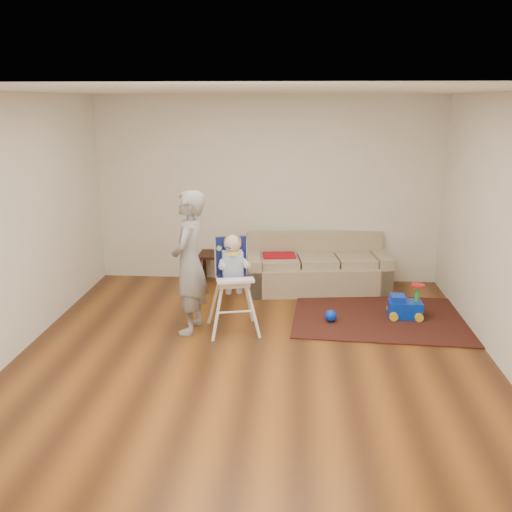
# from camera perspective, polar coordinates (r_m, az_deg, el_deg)

# --- Properties ---
(ground) EXTENTS (5.50, 5.50, 0.00)m
(ground) POSITION_cam_1_polar(r_m,az_deg,el_deg) (6.08, -0.27, -10.13)
(ground) COLOR #452510
(ground) RESTS_ON ground
(room_envelope) EXTENTS (5.04, 5.52, 2.72)m
(room_envelope) POSITION_cam_1_polar(r_m,az_deg,el_deg) (6.06, 0.08, 8.32)
(room_envelope) COLOR silver
(room_envelope) RESTS_ON ground
(sofa) EXTENTS (2.06, 1.05, 0.77)m
(sofa) POSITION_cam_1_polar(r_m,az_deg,el_deg) (8.10, 6.13, -0.75)
(sofa) COLOR tan
(sofa) RESTS_ON ground
(side_table) EXTENTS (0.45, 0.45, 0.45)m
(side_table) POSITION_cam_1_polar(r_m,az_deg,el_deg) (8.40, -4.08, -1.21)
(side_table) COLOR black
(side_table) RESTS_ON ground
(area_rug) EXTENTS (2.23, 1.73, 0.02)m
(area_rug) POSITION_cam_1_polar(r_m,az_deg,el_deg) (7.29, 12.33, -5.99)
(area_rug) COLOR #321A11
(area_rug) RESTS_ON ground
(ride_on_toy) EXTENTS (0.40, 0.29, 0.43)m
(ride_on_toy) POSITION_cam_1_polar(r_m,az_deg,el_deg) (7.26, 14.73, -4.33)
(ride_on_toy) COLOR #0833D7
(ride_on_toy) RESTS_ON area_rug
(toy_ball) EXTENTS (0.15, 0.15, 0.15)m
(toy_ball) POSITION_cam_1_polar(r_m,az_deg,el_deg) (7.00, 7.49, -5.94)
(toy_ball) COLOR #0833D7
(toy_ball) RESTS_ON area_rug
(high_chair) EXTENTS (0.65, 0.65, 1.16)m
(high_chair) POSITION_cam_1_polar(r_m,az_deg,el_deg) (6.56, -2.31, -2.93)
(high_chair) COLOR white
(high_chair) RESTS_ON ground
(adult) EXTENTS (0.46, 0.65, 1.66)m
(adult) POSITION_cam_1_polar(r_m,az_deg,el_deg) (6.53, -6.67, -0.66)
(adult) COLOR gray
(adult) RESTS_ON ground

